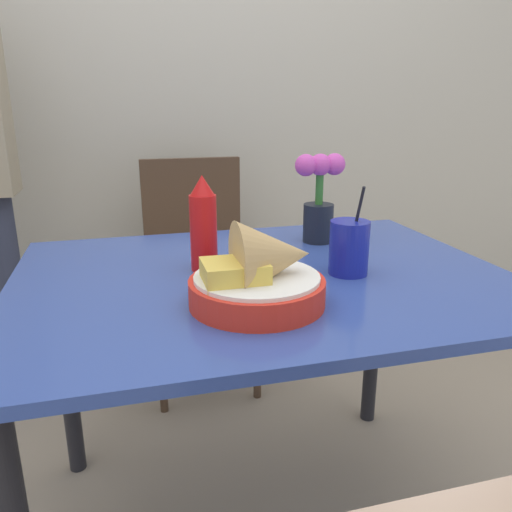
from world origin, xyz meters
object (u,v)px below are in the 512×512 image
object	(u,v)px
chair_far_window	(196,251)
drink_cup	(349,249)
ketchup_bottle	(203,225)
flower_vase	(319,197)
food_basket	(262,275)

from	to	relation	value
chair_far_window	drink_cup	size ratio (longest dim) A/B	4.33
ketchup_bottle	flower_vase	bearing A→B (deg)	24.78
food_basket	flower_vase	xyz separation A→B (m)	(0.28, 0.40, 0.07)
drink_cup	ketchup_bottle	bearing A→B (deg)	160.01
ketchup_bottle	flower_vase	world-z (taller)	flower_vase
chair_far_window	drink_cup	world-z (taller)	drink_cup
food_basket	ketchup_bottle	distance (m)	0.25
drink_cup	chair_far_window	bearing A→B (deg)	103.41
chair_far_window	flower_vase	size ratio (longest dim) A/B	3.62
food_basket	drink_cup	size ratio (longest dim) A/B	1.29
drink_cup	flower_vase	xyz separation A→B (m)	(0.04, 0.28, 0.07)
food_basket	drink_cup	xyz separation A→B (m)	(0.24, 0.12, -0.00)
chair_far_window	ketchup_bottle	world-z (taller)	ketchup_bottle
flower_vase	ketchup_bottle	bearing A→B (deg)	-155.22
food_basket	flower_vase	distance (m)	0.49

